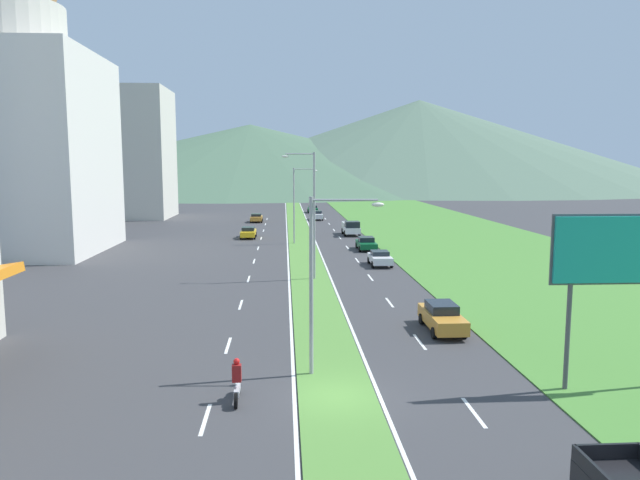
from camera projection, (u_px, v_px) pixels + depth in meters
ground_plane at (337, 397)px, 24.12m from camera, size 600.00×600.00×0.00m
grass_median at (299, 232)px, 83.52m from camera, size 3.20×240.00×0.06m
grass_verge_right at (443, 231)px, 84.76m from camera, size 24.00×240.00×0.06m
lane_dash_left_2 at (205, 419)px, 22.03m from camera, size 0.16×2.80×0.01m
lane_dash_left_3 at (228, 345)px, 31.04m from camera, size 0.16×2.80×0.01m
lane_dash_left_4 at (241, 305)px, 40.05m from camera, size 0.16×2.80×0.01m
lane_dash_left_5 at (249, 279)px, 49.06m from camera, size 0.16×2.80×0.01m
lane_dash_left_6 at (254, 261)px, 58.06m from camera, size 0.16×2.80×0.01m
lane_dash_left_7 at (258, 248)px, 67.07m from camera, size 0.16×2.80×0.01m
lane_dash_left_8 at (261, 238)px, 76.08m from camera, size 0.16×2.80×0.01m
lane_dash_left_9 at (264, 231)px, 85.09m from camera, size 0.16×2.80×0.01m
lane_dash_left_10 at (265, 224)px, 94.10m from camera, size 0.16×2.80×0.01m
lane_dash_left_11 at (267, 219)px, 103.11m from camera, size 0.16×2.80×0.01m
lane_dash_right_2 at (474, 412)px, 22.64m from camera, size 0.16×2.80×0.01m
lane_dash_right_3 at (420, 342)px, 31.65m from camera, size 0.16×2.80×0.01m
lane_dash_right_4 at (390, 303)px, 40.66m from camera, size 0.16×2.80×0.01m
lane_dash_right_5 at (370, 278)px, 49.67m from camera, size 0.16×2.80×0.01m
lane_dash_right_6 at (357, 260)px, 58.68m from camera, size 0.16×2.80×0.01m
lane_dash_right_7 at (347, 247)px, 67.69m from camera, size 0.16×2.80×0.01m
lane_dash_right_8 at (340, 238)px, 76.70m from camera, size 0.16×2.80×0.01m
lane_dash_right_9 at (334, 230)px, 85.71m from camera, size 0.16×2.80×0.01m
lane_dash_right_10 at (329, 224)px, 94.71m from camera, size 0.16×2.80×0.01m
lane_dash_right_11 at (325, 219)px, 103.72m from camera, size 0.16×2.80×0.01m
edge_line_median_left at (287, 232)px, 83.42m from camera, size 0.16×240.00×0.01m
edge_line_median_right at (312, 232)px, 83.63m from camera, size 0.16×240.00×0.01m
domed_building at (10, 114)px, 62.52m from camera, size 18.20×18.20×35.13m
midrise_colored at (129, 154)px, 104.91m from camera, size 14.13×14.13×22.74m
hill_far_left at (141, 163)px, 299.62m from camera, size 172.04×172.04×20.29m
hill_far_center at (251, 156)px, 252.32m from camera, size 222.72×222.72×26.39m
hill_far_right at (419, 143)px, 263.26m from camera, size 223.73×223.73×37.82m
street_lamp_near at (321, 272)px, 26.13m from camera, size 3.28×0.40×8.05m
street_lamp_mid at (311, 208)px, 48.19m from camera, size 2.71×0.33×10.45m
street_lamp_far at (297, 200)px, 70.35m from camera, size 2.88×0.45×9.07m
billboard_roadside at (617, 258)px, 24.27m from camera, size 5.55×0.28×7.45m
car_0 at (313, 209)px, 116.80m from camera, size 2.00×4.21×1.43m
car_1 at (366, 243)px, 65.77m from camera, size 2.03×4.59×1.44m
car_2 at (442, 317)px, 33.70m from camera, size 1.90×4.80×1.60m
car_3 at (256, 218)px, 97.50m from camera, size 2.01×4.18×1.40m
car_4 at (317, 215)px, 101.56m from camera, size 1.86×4.58×1.56m
car_5 at (248, 232)px, 76.37m from camera, size 1.98×4.59×1.45m
car_6 at (380, 258)px, 55.53m from camera, size 1.97×4.12×1.38m
pickup_truck_0 at (351, 228)px, 79.32m from camera, size 2.18×5.40×2.00m
motorcycle_rider at (237, 383)px, 23.62m from camera, size 0.36×2.00×1.80m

